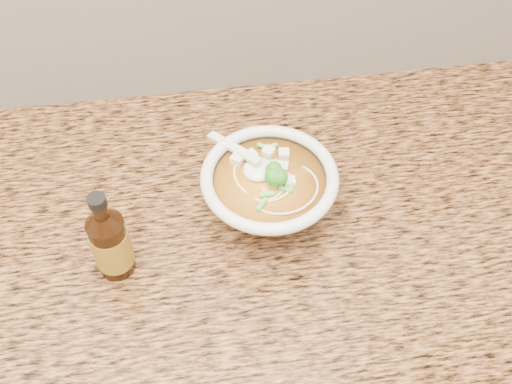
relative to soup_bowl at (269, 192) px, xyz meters
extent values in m
cube|color=#341E0F|center=(-0.25, -0.02, -0.52)|extent=(4.00, 0.65, 0.86)
cube|color=#925F35|center=(-0.25, -0.02, -0.07)|extent=(4.00, 0.68, 0.04)
cylinder|color=silver|center=(0.00, 0.00, -0.04)|extent=(0.08, 0.08, 0.01)
torus|color=silver|center=(0.00, 0.00, 0.04)|extent=(0.20, 0.20, 0.02)
torus|color=beige|center=(0.00, 0.00, 0.03)|extent=(0.09, 0.09, 0.00)
torus|color=beige|center=(0.00, -0.02, 0.03)|extent=(0.10, 0.10, 0.00)
torus|color=beige|center=(0.01, 0.02, 0.03)|extent=(0.12, 0.12, 0.00)
torus|color=beige|center=(0.00, -0.01, 0.02)|extent=(0.12, 0.12, 0.00)
torus|color=beige|center=(0.01, 0.00, 0.02)|extent=(0.13, 0.13, 0.00)
torus|color=beige|center=(-0.02, 0.00, 0.02)|extent=(0.10, 0.10, 0.00)
torus|color=beige|center=(0.01, 0.02, 0.02)|extent=(0.11, 0.11, 0.00)
torus|color=beige|center=(-0.01, 0.01, 0.02)|extent=(0.10, 0.10, 0.00)
cube|color=silver|center=(0.06, 0.02, 0.03)|extent=(0.02, 0.02, 0.02)
cube|color=silver|center=(-0.03, -0.04, 0.03)|extent=(0.02, 0.02, 0.02)
cube|color=silver|center=(0.02, 0.05, 0.03)|extent=(0.02, 0.02, 0.01)
cube|color=silver|center=(0.01, 0.06, 0.03)|extent=(0.02, 0.02, 0.01)
cube|color=silver|center=(0.02, 0.05, 0.03)|extent=(0.02, 0.02, 0.02)
cube|color=silver|center=(-0.04, 0.01, 0.03)|extent=(0.02, 0.02, 0.02)
ellipsoid|color=#196014|center=(0.01, -0.01, 0.05)|extent=(0.04, 0.04, 0.03)
cylinder|color=#5BC24A|center=(0.02, 0.05, 0.03)|extent=(0.02, 0.01, 0.01)
cylinder|color=#5BC24A|center=(0.03, -0.05, 0.03)|extent=(0.02, 0.02, 0.01)
cylinder|color=#5BC24A|center=(-0.04, -0.03, 0.03)|extent=(0.02, 0.01, 0.01)
cylinder|color=#5BC24A|center=(-0.04, 0.01, 0.03)|extent=(0.02, 0.01, 0.01)
cylinder|color=#5BC24A|center=(0.01, -0.06, 0.03)|extent=(0.02, 0.02, 0.01)
cylinder|color=#5BC24A|center=(-0.05, -0.02, 0.03)|extent=(0.01, 0.02, 0.01)
cylinder|color=#5BC24A|center=(-0.03, 0.00, 0.03)|extent=(0.02, 0.01, 0.01)
ellipsoid|color=silver|center=(-0.01, 0.02, 0.03)|extent=(0.05, 0.05, 0.02)
cube|color=silver|center=(-0.05, 0.06, 0.04)|extent=(0.08, 0.10, 0.03)
cylinder|color=#381907|center=(-0.23, -0.07, 0.01)|extent=(0.06, 0.06, 0.11)
cylinder|color=#381907|center=(-0.23, -0.07, 0.09)|extent=(0.03, 0.03, 0.02)
cylinder|color=black|center=(-0.23, -0.07, 0.11)|extent=(0.03, 0.03, 0.02)
cylinder|color=red|center=(-0.23, -0.07, 0.00)|extent=(0.07, 0.07, 0.07)
camera|label=1|loc=(-0.10, -0.59, 0.76)|focal=45.00mm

